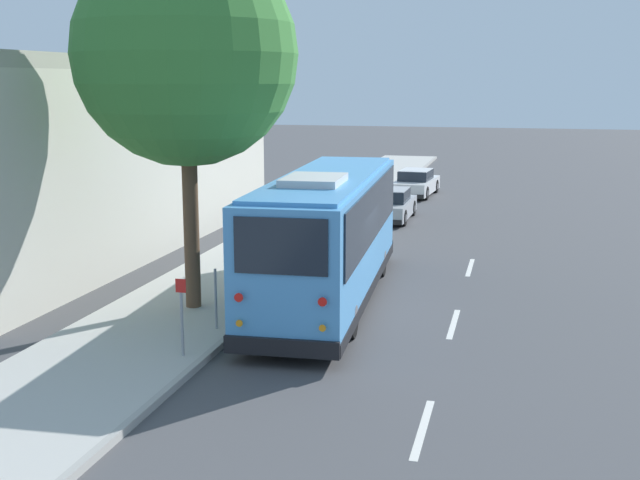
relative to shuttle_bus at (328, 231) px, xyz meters
The scene contains 13 objects.
ground_plane 2.00m from the shuttle_bus, 138.09° to the right, with size 160.00×160.00×0.00m, color #474749.
sidewalk_slab 3.79m from the shuttle_bus, 98.74° to the left, with size 80.00×3.72×0.15m, color #B2AFA8.
curb_strip 2.32m from the shuttle_bus, 110.42° to the left, with size 80.00×0.14×0.15m, color #9D9A94.
shuttle_bus is the anchor object (origin of this frame).
parked_sedan_silver 12.72m from the shuttle_bus, ahead, with size 4.14×1.72×1.30m.
parked_sedan_white 20.00m from the shuttle_bus, ahead, with size 4.51×1.94×1.31m.
street_tree 5.86m from the shuttle_bus, 118.53° to the left, with size 5.29×5.29×9.57m.
sign_post_near 5.58m from the shuttle_bus, 161.07° to the left, with size 0.06×0.22×1.61m.
sign_post_far 3.93m from the shuttle_bus, 151.89° to the left, with size 0.06×0.06×1.39m.
building_backdrop 11.50m from the shuttle_bus, 64.49° to the left, with size 19.52×7.65×6.36m.
lane_stripe_behind 8.17m from the shuttle_bus, 154.93° to the right, with size 2.40×0.14×0.01m, color silver.
lane_stripe_mid 4.04m from the shuttle_bus, 109.62° to the right, with size 2.40×0.14×0.01m, color silver.
lane_stripe_ahead 6.16m from the shuttle_bus, 35.06° to the right, with size 2.40×0.14×0.01m, color silver.
Camera 1 is at (-19.17, -4.29, 5.69)m, focal length 45.00 mm.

